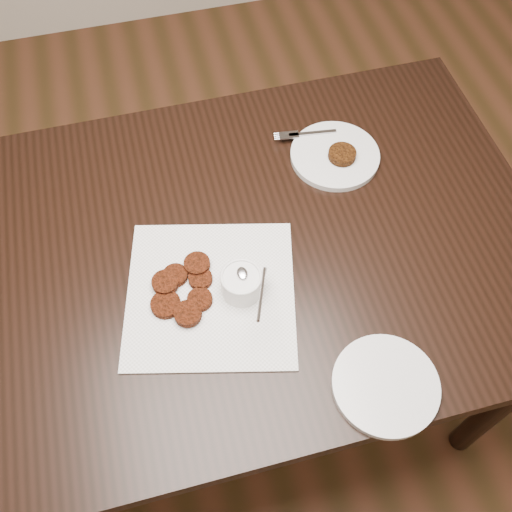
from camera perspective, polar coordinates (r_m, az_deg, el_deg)
The scene contains 7 objects.
floor at distance 1.84m, azimuth -1.45°, elevation -15.65°, with size 4.00×4.00×0.00m, color brown.
table at distance 1.53m, azimuth -2.65°, elevation -6.94°, with size 1.37×0.88×0.75m, color black.
napkin at distance 1.15m, azimuth -4.47°, elevation -3.66°, with size 0.33×0.33×0.00m, color white.
sauce_ramekin at distance 1.10m, azimuth -1.47°, elevation -1.93°, with size 0.11×0.11×0.11m, color white, non-canonical shape.
patty_cluster at distance 1.15m, azimuth -7.26°, elevation -2.94°, with size 0.19×0.19×0.02m, color #63200D, non-canonical shape.
plate_with_patty at distance 1.36m, azimuth 7.79°, elevation 9.97°, with size 0.20×0.20×0.03m, color silver, non-canonical shape.
plate_empty at distance 1.09m, azimuth 12.62°, elevation -12.28°, with size 0.19×0.19×0.01m, color silver.
Camera 1 is at (-0.09, -0.51, 1.76)m, focal length 40.72 mm.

